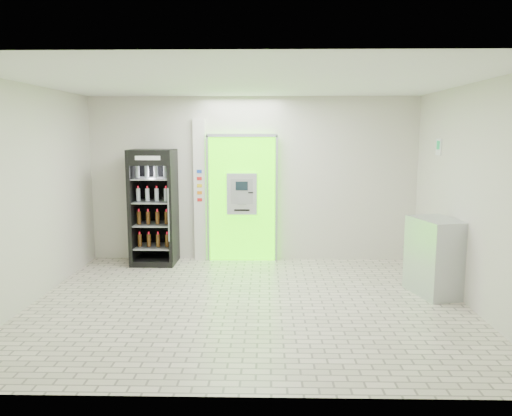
{
  "coord_description": "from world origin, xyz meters",
  "views": [
    {
      "loc": [
        0.24,
        -6.65,
        2.33
      ],
      "look_at": [
        0.08,
        1.2,
        1.16
      ],
      "focal_mm": 35.0,
      "sensor_mm": 36.0,
      "label": 1
    }
  ],
  "objects": [
    {
      "name": "beverage_cooler",
      "position": [
        -1.77,
        2.16,
        0.99
      ],
      "size": [
        0.78,
        0.74,
        2.06
      ],
      "rotation": [
        0.0,
        0.0,
        -0.01
      ],
      "color": "black",
      "rests_on": "ground"
    },
    {
      "name": "ground",
      "position": [
        0.0,
        0.0,
        0.0
      ],
      "size": [
        6.0,
        6.0,
        0.0
      ],
      "primitive_type": "plane",
      "color": "beige",
      "rests_on": "ground"
    },
    {
      "name": "atm_assembly",
      "position": [
        -0.2,
        2.41,
        1.17
      ],
      "size": [
        1.3,
        0.24,
        2.33
      ],
      "color": "#3DF200",
      "rests_on": "ground"
    },
    {
      "name": "steel_cabinet",
      "position": [
        2.71,
        0.46,
        0.56
      ],
      "size": [
        0.76,
        0.95,
        1.12
      ],
      "rotation": [
        0.0,
        0.0,
        0.25
      ],
      "color": "#B1B4B9",
      "rests_on": "ground"
    },
    {
      "name": "exit_sign",
      "position": [
        2.99,
        1.4,
        2.12
      ],
      "size": [
        0.02,
        0.22,
        0.26
      ],
      "color": "white",
      "rests_on": "room_shell"
    },
    {
      "name": "room_shell",
      "position": [
        0.0,
        0.0,
        1.84
      ],
      "size": [
        6.0,
        6.0,
        6.0
      ],
      "color": "beige",
      "rests_on": "ground"
    },
    {
      "name": "pillar",
      "position": [
        -0.98,
        2.45,
        1.3
      ],
      "size": [
        0.22,
        0.11,
        2.6
      ],
      "color": "silver",
      "rests_on": "ground"
    }
  ]
}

